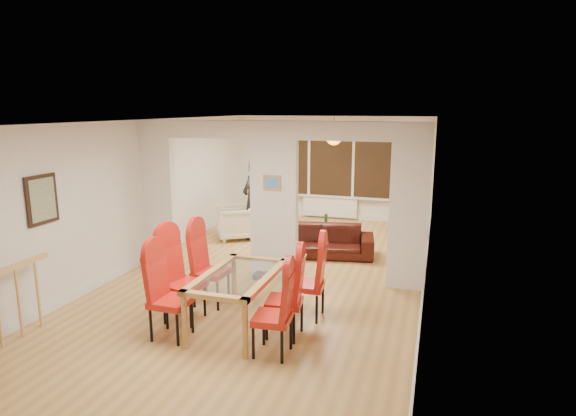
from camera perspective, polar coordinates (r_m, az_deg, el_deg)
The scene contains 24 objects.
floor at distance 8.38m, azimuth -1.61°, elevation -7.76°, with size 5.00×9.00×0.01m, color tan.
room_walls at distance 8.04m, azimuth -1.66°, elevation 1.00°, with size 5.00×9.00×2.60m, color silver, non-canonical shape.
divider_wall at distance 8.04m, azimuth -1.66°, elevation 1.00°, with size 5.00×0.18×2.60m, color white.
bay_window_blinds at distance 12.25m, azimuth 5.13°, elevation 5.66°, with size 3.00×0.08×1.80m, color black.
radiator at distance 12.40m, azimuth 4.99°, elevation 0.12°, with size 1.40×0.08×0.50m, color white.
pendant_light at distance 11.02m, azimuth 5.46°, elevation 8.36°, with size 0.36×0.36×0.36m, color orange.
stair_newel at distance 6.82m, azimuth -29.67°, elevation -9.14°, with size 0.40×1.20×1.10m, color tan, non-canonical shape.
wall_poster at distance 7.25m, azimuth -27.14°, elevation 0.90°, with size 0.04×0.52×0.67m, color gray.
pillar_photo at distance 7.90m, azimuth -1.91°, elevation 3.01°, with size 0.30×0.03×0.25m, color #4C8CD8.
dining_table at distance 6.37m, azimuth -5.84°, elevation -10.83°, with size 0.87×1.55×0.73m, color #BA8844, non-canonical shape.
dining_chair_la at distance 6.16m, azimuth -13.74°, elevation -9.98°, with size 0.45×0.45×1.11m, color red, non-canonical shape.
dining_chair_lb at distance 6.59m, azimuth -12.26°, elevation -8.18°, with size 0.47×0.47×1.17m, color red, non-canonical shape.
dining_chair_lc at distance 7.04m, azimuth -9.13°, elevation -6.94°, with size 0.45×0.45×1.12m, color red, non-canonical shape.
dining_chair_ra at distance 5.62m, azimuth -1.88°, elevation -12.15°, with size 0.42×0.42×1.05m, color red, non-canonical shape.
dining_chair_rb at distance 6.04m, azimuth -0.43°, elevation -10.31°, with size 0.43×0.43×1.07m, color red, non-canonical shape.
dining_chair_rc at distance 6.56m, azimuth 2.32°, elevation -8.45°, with size 0.43×0.43×1.08m, color red, non-canonical shape.
sofa at distance 9.32m, azimuth 3.92°, elevation -3.86°, with size 2.01×0.79×0.59m, color black.
armchair at distance 10.53m, azimuth -6.27°, elevation -1.72°, with size 0.78×0.76×0.71m, color #F3E9CE.
person at distance 10.40m, azimuth -4.10°, elevation 1.10°, with size 0.42×0.64×1.76m, color black.
television at distance 10.72m, azimuth 13.78°, elevation -2.21°, with size 0.12×0.94×0.54m, color black.
coffee_table at distance 10.78m, azimuth 3.75°, elevation -2.73°, with size 0.90×0.45×0.21m, color #362112, non-canonical shape.
bottle at distance 10.78m, azimuth 4.51°, elevation -1.39°, with size 0.07×0.07×0.29m, color #143F19.
bowl at distance 10.75m, azimuth 4.49°, elevation -2.06°, with size 0.24×0.24×0.06m, color #362112.
shoes at distance 8.12m, azimuth -3.23°, elevation -8.09°, with size 0.22×0.24×0.09m, color black, non-canonical shape.
Camera 1 is at (2.57, -7.46, 2.82)m, focal length 30.00 mm.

